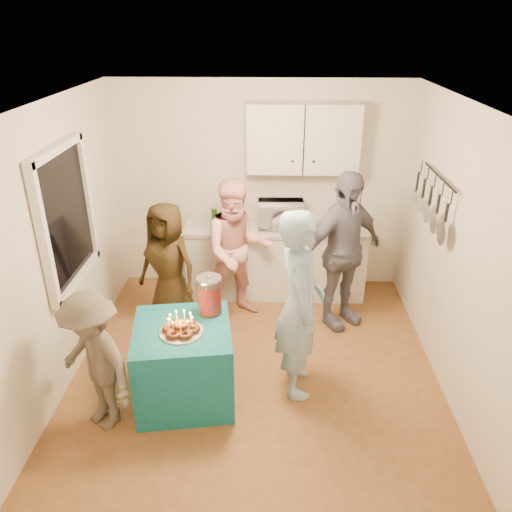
{
  "coord_description": "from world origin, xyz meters",
  "views": [
    {
      "loc": [
        0.14,
        -3.96,
        3.23
      ],
      "look_at": [
        0.0,
        0.35,
        1.15
      ],
      "focal_mm": 35.0,
      "sensor_mm": 36.0,
      "label": 1
    }
  ],
  "objects_px": {
    "woman_back_right": "(342,251)",
    "man_birthday": "(300,305)",
    "microwave": "(281,214)",
    "punch_jar": "(210,296)",
    "woman_back_center": "(238,251)",
    "party_table": "(184,363)",
    "counter": "(275,261)",
    "woman_back_left": "(168,265)",
    "child_near_left": "(94,362)"
  },
  "relations": [
    {
      "from": "woman_back_right",
      "to": "man_birthday",
      "type": "bearing_deg",
      "value": -148.81
    },
    {
      "from": "microwave",
      "to": "punch_jar",
      "type": "relative_size",
      "value": 1.62
    },
    {
      "from": "woman_back_center",
      "to": "woman_back_right",
      "type": "xyz_separation_m",
      "value": [
        1.16,
        -0.14,
        0.07
      ]
    },
    {
      "from": "party_table",
      "to": "woman_back_right",
      "type": "relative_size",
      "value": 0.47
    },
    {
      "from": "counter",
      "to": "punch_jar",
      "type": "bearing_deg",
      "value": -109.23
    },
    {
      "from": "woman_back_center",
      "to": "woman_back_right",
      "type": "height_order",
      "value": "woman_back_right"
    },
    {
      "from": "woman_back_left",
      "to": "punch_jar",
      "type": "bearing_deg",
      "value": -35.37
    },
    {
      "from": "man_birthday",
      "to": "woman_back_left",
      "type": "xyz_separation_m",
      "value": [
        -1.4,
        1.08,
        -0.17
      ]
    },
    {
      "from": "woman_back_center",
      "to": "child_near_left",
      "type": "height_order",
      "value": "woman_back_center"
    },
    {
      "from": "microwave",
      "to": "man_birthday",
      "type": "xyz_separation_m",
      "value": [
        0.15,
        -1.84,
        -0.16
      ]
    },
    {
      "from": "punch_jar",
      "to": "woman_back_right",
      "type": "relative_size",
      "value": 0.19
    },
    {
      "from": "woman_back_left",
      "to": "child_near_left",
      "type": "xyz_separation_m",
      "value": [
        -0.31,
        -1.62,
        -0.08
      ]
    },
    {
      "from": "counter",
      "to": "microwave",
      "type": "bearing_deg",
      "value": 0.0
    },
    {
      "from": "counter",
      "to": "woman_back_left",
      "type": "bearing_deg",
      "value": -147.76
    },
    {
      "from": "counter",
      "to": "party_table",
      "type": "height_order",
      "value": "counter"
    },
    {
      "from": "man_birthday",
      "to": "woman_back_center",
      "type": "height_order",
      "value": "man_birthday"
    },
    {
      "from": "woman_back_center",
      "to": "child_near_left",
      "type": "distance_m",
      "value": 2.11
    },
    {
      "from": "punch_jar",
      "to": "counter",
      "type": "bearing_deg",
      "value": 70.77
    },
    {
      "from": "counter",
      "to": "woman_back_right",
      "type": "height_order",
      "value": "woman_back_right"
    },
    {
      "from": "counter",
      "to": "woman_back_center",
      "type": "distance_m",
      "value": 0.81
    },
    {
      "from": "microwave",
      "to": "child_near_left",
      "type": "xyz_separation_m",
      "value": [
        -1.56,
        -2.37,
        -0.42
      ]
    },
    {
      "from": "microwave",
      "to": "woman_back_left",
      "type": "relative_size",
      "value": 0.38
    },
    {
      "from": "woman_back_center",
      "to": "child_near_left",
      "type": "bearing_deg",
      "value": -136.79
    },
    {
      "from": "man_birthday",
      "to": "woman_back_left",
      "type": "relative_size",
      "value": 1.24
    },
    {
      "from": "woman_back_right",
      "to": "child_near_left",
      "type": "xyz_separation_m",
      "value": [
        -2.23,
        -1.68,
        -0.26
      ]
    },
    {
      "from": "woman_back_right",
      "to": "counter",
      "type": "bearing_deg",
      "value": 102.02
    },
    {
      "from": "woman_back_center",
      "to": "punch_jar",
      "type": "bearing_deg",
      "value": -114.68
    },
    {
      "from": "counter",
      "to": "punch_jar",
      "type": "distance_m",
      "value": 1.92
    },
    {
      "from": "party_table",
      "to": "woman_back_left",
      "type": "distance_m",
      "value": 1.36
    },
    {
      "from": "microwave",
      "to": "woman_back_right",
      "type": "bearing_deg",
      "value": -47.74
    },
    {
      "from": "party_table",
      "to": "child_near_left",
      "type": "bearing_deg",
      "value": -152.09
    },
    {
      "from": "woman_back_right",
      "to": "woman_back_left",
      "type": "bearing_deg",
      "value": 147.52
    },
    {
      "from": "woman_back_right",
      "to": "microwave",
      "type": "bearing_deg",
      "value": 99.67
    },
    {
      "from": "woman_back_left",
      "to": "woman_back_right",
      "type": "bearing_deg",
      "value": 25.95
    },
    {
      "from": "party_table",
      "to": "man_birthday",
      "type": "bearing_deg",
      "value": 9.99
    },
    {
      "from": "man_birthday",
      "to": "woman_back_center",
      "type": "xyz_separation_m",
      "value": [
        -0.64,
        1.27,
        -0.07
      ]
    },
    {
      "from": "child_near_left",
      "to": "woman_back_right",
      "type": "bearing_deg",
      "value": 73.82
    },
    {
      "from": "woman_back_right",
      "to": "woman_back_center",
      "type": "bearing_deg",
      "value": 139.13
    },
    {
      "from": "microwave",
      "to": "woman_back_right",
      "type": "xyz_separation_m",
      "value": [
        0.67,
        -0.7,
        -0.16
      ]
    },
    {
      "from": "party_table",
      "to": "man_birthday",
      "type": "xyz_separation_m",
      "value": [
        1.04,
        0.18,
        0.52
      ]
    },
    {
      "from": "party_table",
      "to": "punch_jar",
      "type": "bearing_deg",
      "value": 50.35
    },
    {
      "from": "counter",
      "to": "child_near_left",
      "type": "distance_m",
      "value": 2.82
    },
    {
      "from": "woman_back_center",
      "to": "microwave",
      "type": "bearing_deg",
      "value": 32.56
    },
    {
      "from": "microwave",
      "to": "party_table",
      "type": "height_order",
      "value": "microwave"
    },
    {
      "from": "microwave",
      "to": "party_table",
      "type": "bearing_deg",
      "value": -115.42
    },
    {
      "from": "counter",
      "to": "microwave",
      "type": "xyz_separation_m",
      "value": [
        0.06,
        0.0,
        0.63
      ]
    },
    {
      "from": "counter",
      "to": "party_table",
      "type": "bearing_deg",
      "value": -112.43
    },
    {
      "from": "counter",
      "to": "woman_back_right",
      "type": "relative_size",
      "value": 1.22
    },
    {
      "from": "counter",
      "to": "child_near_left",
      "type": "bearing_deg",
      "value": -122.37
    },
    {
      "from": "microwave",
      "to": "woman_back_right",
      "type": "distance_m",
      "value": 0.98
    }
  ]
}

